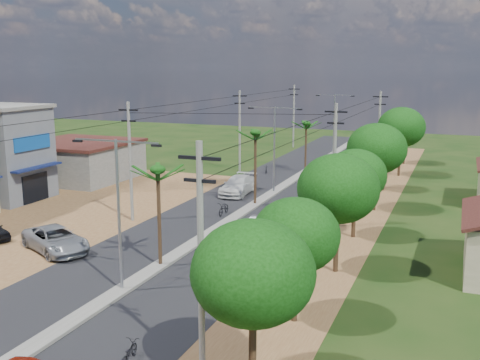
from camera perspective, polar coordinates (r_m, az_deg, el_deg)
The scene contains 32 objects.
ground at distance 30.43m, azimuth -11.87°, elevation -11.03°, with size 160.00×160.00×0.00m, color black.
road at distance 42.99m, azimuth -0.78°, elevation -4.07°, with size 12.00×110.00×0.04m, color black.
median at distance 45.67m, azimuth 0.67°, elevation -3.05°, with size 1.00×90.00×0.18m, color #605E56.
dirt_lot_west at distance 45.43m, azimuth -22.18°, elevation -4.08°, with size 18.00×46.00×0.04m, color brown.
dirt_shoulder_east at distance 40.62m, azimuth 10.41°, elevation -5.19°, with size 5.00×90.00×0.03m, color brown.
low_shed at distance 60.72m, azimuth -16.02°, elevation 1.94°, with size 10.40×10.40×3.95m.
tree_east_a at distance 19.70m, azimuth 1.33°, elevation -9.41°, with size 4.40×4.40×6.37m.
tree_east_b at distance 25.28m, azimuth 5.68°, elevation -5.62°, with size 4.00×4.00×5.83m.
tree_east_c at distance 31.59m, azimuth 9.95°, elevation -0.87°, with size 4.60×4.60×6.83m.
tree_east_d at distance 38.49m, azimuth 11.66°, elevation 0.46°, with size 4.20×4.20×6.13m.
tree_east_e at distance 46.14m, azimuth 13.72°, elevation 3.11°, with size 4.80×4.80×7.14m.
tree_east_f at distance 54.21m, azimuth 14.47°, elevation 2.98°, with size 3.80×3.80×5.52m.
tree_east_g at distance 61.88m, azimuth 16.06°, elevation 5.17°, with size 5.00×5.00×7.38m.
tree_east_h at distance 69.89m, azimuth 16.48°, elevation 5.32°, with size 4.40×4.40×6.52m.
palm_median_near at distance 32.12m, azimuth -8.35°, elevation 0.60°, with size 2.00×2.00×6.15m.
palm_median_mid at distance 46.43m, azimuth 1.58°, elevation 4.49°, with size 2.00×2.00×6.55m.
palm_median_far at distance 61.67m, azimuth 6.75°, elevation 5.53°, with size 2.00×2.00×5.85m.
streetlight_near at distance 28.97m, azimuth -12.26°, elevation -2.24°, with size 5.10×0.18×8.00m.
streetlight_mid at distance 51.25m, azimuth 3.51°, elevation 3.87°, with size 5.10×0.18×8.00m.
streetlight_far at distance 75.27m, azimuth 9.54°, elevation 6.14°, with size 5.10×0.18×8.00m.
utility_pole_w_b at distance 42.58m, azimuth -11.10°, elevation 2.10°, with size 1.60×0.24×9.00m.
utility_pole_w_c at distance 62.04m, azimuth -0.03°, elevation 5.18°, with size 1.60×0.24×9.00m.
utility_pole_w_d at distance 81.82m, azimuth 5.48°, elevation 6.64°, with size 1.60×0.24×9.00m.
utility_pole_e_a at distance 20.34m, azimuth -4.00°, elevation -7.95°, with size 1.60×0.24×9.00m.
utility_pole_e_b at distance 40.71m, azimuth 9.56°, elevation 1.73°, with size 1.60×0.24×9.00m.
utility_pole_e_c at distance 62.20m, azimuth 13.93°, elevation 4.86°, with size 1.60×0.24×9.00m.
car_silver_mid at distance 38.89m, azimuth 2.42°, elevation -4.67°, with size 1.53×4.40×1.45m, color gray.
car_white_far at distance 51.39m, azimuth -0.21°, elevation -0.58°, with size 2.28×5.60×1.63m, color #B8B8B3.
car_parked_silver at distance 37.45m, azimuth -18.22°, elevation -5.81°, with size 2.56×5.56×1.55m, color gray.
moto_rider_east at distance 23.56m, azimuth -11.19°, elevation -16.88°, with size 0.54×1.56×0.82m, color black.
moto_rider_west_a at distance 44.33m, azimuth -1.65°, elevation -2.93°, with size 0.68×1.96×1.03m, color black.
moto_rider_west_b at distance 61.30m, azimuth 2.67°, elevation 1.02°, with size 0.42×1.48×0.89m, color black.
Camera 1 is at (15.91, -23.26, 11.49)m, focal length 42.00 mm.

